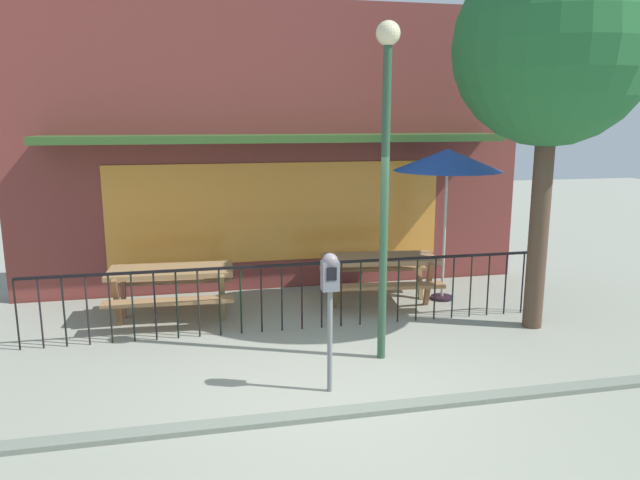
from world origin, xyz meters
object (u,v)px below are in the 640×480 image
object	(u,v)px
patio_umbrella	(448,161)
parking_meter_near	(330,286)
picnic_table_left	(171,279)
street_lamp	(386,147)
street_tree	(552,48)
picnic_table_right	(379,266)

from	to	relation	value
patio_umbrella	parking_meter_near	size ratio (longest dim) A/B	1.59
parking_meter_near	picnic_table_left	bearing A→B (deg)	121.69
patio_umbrella	street_lamp	distance (m)	2.78
picnic_table_left	street_tree	size ratio (longest dim) A/B	0.36
street_lamp	parking_meter_near	bearing A→B (deg)	-137.33
picnic_table_left	picnic_table_right	xyz separation A→B (m)	(3.24, 0.10, 0.00)
picnic_table_left	street_lamp	distance (m)	3.86
picnic_table_right	parking_meter_near	world-z (taller)	parking_meter_near
picnic_table_right	parking_meter_near	size ratio (longest dim) A/B	1.25
parking_meter_near	street_lamp	xyz separation A→B (m)	(0.84, 0.78, 1.42)
picnic_table_left	street_tree	xyz separation A→B (m)	(5.07, -1.42, 3.23)
street_tree	street_lamp	distance (m)	2.83
picnic_table_right	parking_meter_near	distance (m)	3.34
picnic_table_right	street_tree	size ratio (longest dim) A/B	0.38
street_tree	picnic_table_right	bearing A→B (deg)	140.35
picnic_table_left	parking_meter_near	bearing A→B (deg)	-58.31
picnic_table_left	street_lamp	bearing A→B (deg)	-38.39
picnic_table_left	street_tree	distance (m)	6.17
patio_umbrella	parking_meter_near	world-z (taller)	patio_umbrella
picnic_table_right	picnic_table_left	bearing A→B (deg)	-178.25
street_tree	parking_meter_near	bearing A→B (deg)	-156.98
picnic_table_right	street_lamp	bearing A→B (deg)	-106.85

